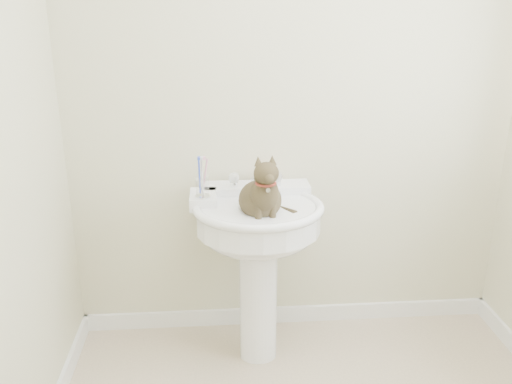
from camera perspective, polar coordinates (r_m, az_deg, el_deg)
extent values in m
cube|color=white|center=(3.05, 3.45, -12.71)|extent=(2.20, 0.02, 0.09)
cylinder|color=white|center=(2.65, 0.25, -11.24)|extent=(0.18, 0.18, 0.64)
cylinder|color=white|center=(2.46, 0.26, -2.86)|extent=(0.56, 0.56, 0.12)
ellipsoid|color=white|center=(2.48, 0.26, -4.16)|extent=(0.52, 0.45, 0.20)
torus|color=white|center=(2.44, 0.26, -1.64)|extent=(0.59, 0.59, 0.04)
cube|color=white|center=(2.62, -0.10, 0.24)|extent=(0.53, 0.14, 0.06)
cube|color=white|center=(2.51, -5.57, -0.79)|extent=(0.12, 0.19, 0.06)
cylinder|color=silver|center=(2.57, -0.03, 1.01)|extent=(0.05, 0.05, 0.05)
cylinder|color=silver|center=(2.51, 0.06, 1.29)|extent=(0.04, 0.04, 0.14)
sphere|color=white|center=(2.57, -2.51, 1.51)|extent=(0.06, 0.06, 0.06)
sphere|color=white|center=(2.59, 2.36, 1.63)|extent=(0.06, 0.06, 0.06)
cube|color=#F34E2C|center=(2.65, 0.96, 1.45)|extent=(0.10, 0.08, 0.03)
cylinder|color=silver|center=(2.45, -5.61, -0.46)|extent=(0.07, 0.07, 0.01)
cylinder|color=white|center=(2.44, -5.65, 0.55)|extent=(0.06, 0.06, 0.09)
cylinder|color=blue|center=(2.42, -5.97, 1.66)|extent=(0.01, 0.01, 0.17)
cylinder|color=silver|center=(2.42, -5.69, 1.67)|extent=(0.01, 0.01, 0.17)
cylinder|color=pink|center=(2.42, -5.40, 1.68)|extent=(0.01, 0.01, 0.17)
ellipsoid|color=brown|center=(2.38, 0.50, -0.82)|extent=(0.19, 0.22, 0.17)
ellipsoid|color=brown|center=(2.29, 0.67, -0.22)|extent=(0.12, 0.12, 0.16)
ellipsoid|color=brown|center=(2.23, 0.74, 1.95)|extent=(0.11, 0.10, 0.10)
cone|color=brown|center=(2.23, -0.06, 3.29)|extent=(0.04, 0.04, 0.04)
cone|color=brown|center=(2.24, 1.47, 3.33)|extent=(0.04, 0.04, 0.04)
cylinder|color=brown|center=(2.43, 2.80, -1.91)|extent=(0.03, 0.03, 0.20)
torus|color=maroon|center=(2.26, 0.72, 0.93)|extent=(0.09, 0.09, 0.01)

